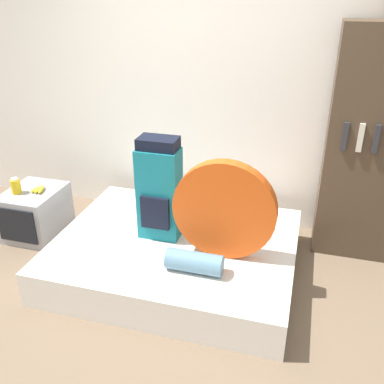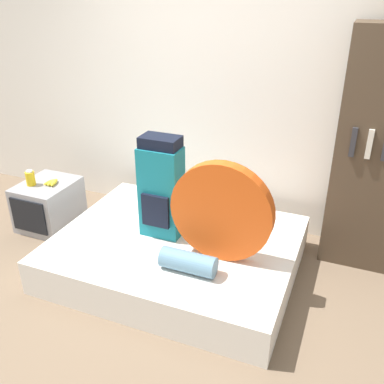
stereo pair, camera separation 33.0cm
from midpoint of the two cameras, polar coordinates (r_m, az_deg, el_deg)
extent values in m
plane|color=brown|center=(3.30, -4.30, -15.84)|extent=(16.00, 16.00, 0.00)
cube|color=white|center=(4.08, 5.50, 13.23)|extent=(8.00, 0.05, 2.60)
cube|color=silver|center=(3.64, 0.56, -8.17)|extent=(1.95, 1.56, 0.30)
cube|color=#14707F|center=(3.45, -1.37, -0.10)|extent=(0.33, 0.21, 0.76)
cube|color=black|center=(3.29, -1.38, 6.62)|extent=(0.31, 0.19, 0.09)
cube|color=black|center=(3.41, -2.16, -2.64)|extent=(0.23, 0.03, 0.27)
cylinder|color=#D14C14|center=(3.16, 6.96, -2.72)|extent=(0.78, 0.10, 0.78)
cylinder|color=#5B849E|center=(3.14, 2.53, -9.41)|extent=(0.42, 0.16, 0.16)
cube|color=#939399|center=(4.41, -16.52, -1.62)|extent=(0.48, 0.57, 0.46)
cube|color=black|center=(4.22, -18.91, -3.17)|extent=(0.38, 0.02, 0.33)
cylinder|color=gold|center=(4.30, -18.72, 1.66)|extent=(0.09, 0.09, 0.13)
cylinder|color=white|center=(4.27, -18.87, 2.58)|extent=(0.06, 0.06, 0.02)
ellipsoid|color=yellow|center=(4.28, -16.27, 1.24)|extent=(0.08, 0.16, 0.04)
ellipsoid|color=yellow|center=(4.27, -16.05, 1.20)|extent=(0.04, 0.15, 0.04)
ellipsoid|color=yellow|center=(4.26, -15.83, 1.16)|extent=(0.08, 0.16, 0.04)
cube|color=#473828|center=(3.76, 26.43, 4.36)|extent=(0.72, 0.35, 1.96)
cube|color=#2D2D33|center=(3.53, 23.26, 6.05)|extent=(0.04, 0.02, 0.23)
cube|color=beige|center=(3.53, 25.11, 5.73)|extent=(0.04, 0.02, 0.23)
camera|label=1|loc=(0.16, -87.14, 1.40)|focal=40.00mm
camera|label=2|loc=(0.16, 92.86, -1.40)|focal=40.00mm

